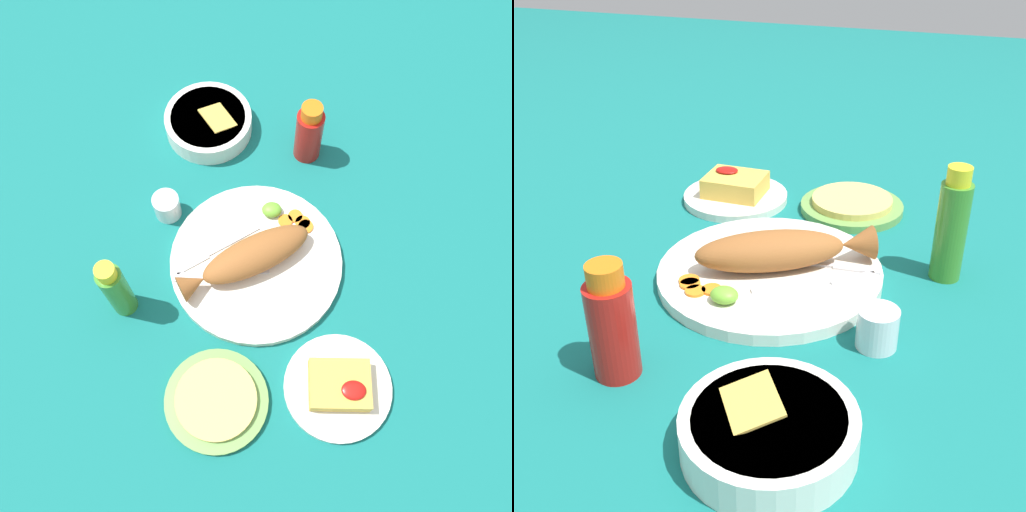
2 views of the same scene
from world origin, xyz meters
TOP-DOWN VIEW (x-y plane):
  - ground_plane at (0.00, 0.00)m, footprint 4.00×4.00m
  - main_plate at (0.00, 0.00)m, footprint 0.33×0.33m
  - fried_fish at (-0.01, -0.01)m, footprint 0.26×0.18m
  - fork_near at (-0.08, -0.03)m, footprint 0.19×0.03m
  - fork_far at (-0.09, 0.02)m, footprint 0.16×0.11m
  - carrot_slice_near at (0.10, 0.07)m, footprint 0.03×0.03m
  - carrot_slice_mid at (0.09, 0.08)m, footprint 0.03×0.03m
  - carrot_slice_far at (0.06, 0.09)m, footprint 0.03×0.03m
  - carrot_slice_extra at (0.08, 0.10)m, footprint 0.03×0.03m
  - lime_wedge_main at (0.03, 0.11)m, footprint 0.04×0.03m
  - hot_sauce_bottle_red at (0.10, 0.26)m, footprint 0.06×0.06m
  - hot_sauce_bottle_green at (-0.25, -0.09)m, footprint 0.05×0.05m
  - salt_cup at (-0.18, 0.11)m, footprint 0.05×0.05m
  - side_plate_fries at (0.15, -0.24)m, footprint 0.19×0.19m
  - fries_pile at (0.15, -0.24)m, footprint 0.11×0.09m
  - guacamole_bowl at (-0.11, 0.32)m, footprint 0.19×0.19m
  - tortilla_plate at (-0.07, -0.27)m, footprint 0.18×0.18m
  - tortilla_stack at (-0.07, -0.27)m, footprint 0.14×0.14m

SIDE VIEW (x-z plane):
  - ground_plane at x=0.00m, z-range 0.00..0.00m
  - side_plate_fries at x=0.15m, z-range 0.00..0.01m
  - tortilla_plate at x=-0.07m, z-range 0.00..0.01m
  - main_plate at x=0.00m, z-range 0.00..0.02m
  - fork_near at x=-0.08m, z-range 0.02..0.02m
  - fork_far at x=-0.09m, z-range 0.02..0.02m
  - carrot_slice_near at x=0.10m, z-range 0.02..0.02m
  - carrot_slice_mid at x=0.09m, z-range 0.02..0.02m
  - carrot_slice_far at x=0.06m, z-range 0.02..0.02m
  - carrot_slice_extra at x=0.08m, z-range 0.02..0.02m
  - tortilla_stack at x=-0.07m, z-range 0.01..0.03m
  - salt_cup at x=-0.18m, z-range 0.00..0.05m
  - guacamole_bowl at x=-0.11m, z-range 0.00..0.06m
  - lime_wedge_main at x=0.03m, z-range 0.02..0.04m
  - fries_pile at x=0.15m, z-range 0.01..0.05m
  - fried_fish at x=-0.01m, z-range 0.02..0.08m
  - hot_sauce_bottle_red at x=0.10m, z-range -0.01..0.14m
  - hot_sauce_bottle_green at x=-0.25m, z-range -0.01..0.17m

